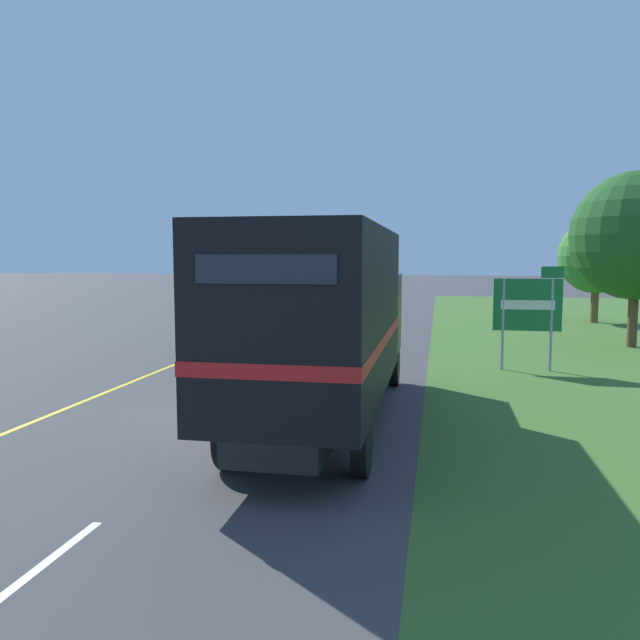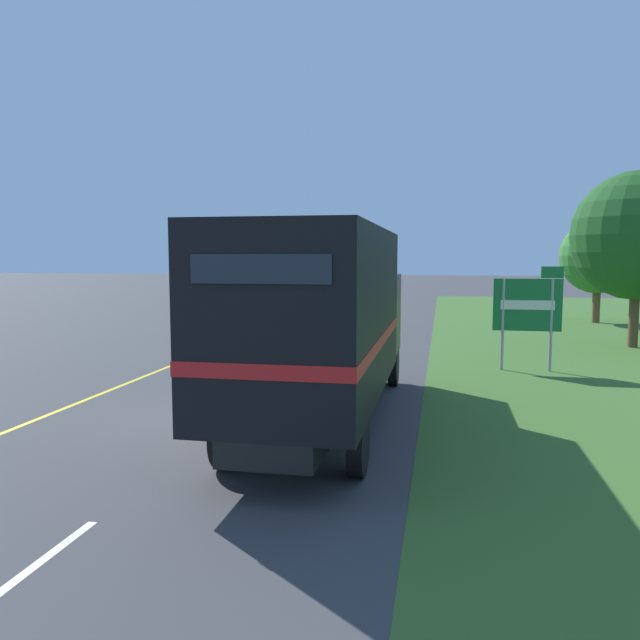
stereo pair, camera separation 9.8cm
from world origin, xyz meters
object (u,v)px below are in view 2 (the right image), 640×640
object	(u,v)px
horse_trailer_truck	(323,319)
highway_sign	(529,307)
lead_car_white	(307,309)
roadside_tree_mid	(598,256)
roadside_tree_near	(638,236)

from	to	relation	value
horse_trailer_truck	highway_sign	bearing A→B (deg)	56.23
lead_car_white	roadside_tree_mid	world-z (taller)	roadside_tree_mid
lead_car_white	highway_sign	world-z (taller)	highway_sign
highway_sign	roadside_tree_near	bearing A→B (deg)	52.09
roadside_tree_near	roadside_tree_mid	bearing A→B (deg)	85.32
horse_trailer_truck	lead_car_white	distance (m)	15.93
horse_trailer_truck	roadside_tree_mid	distance (m)	23.00
horse_trailer_truck	highway_sign	xyz separation A→B (m)	(4.53, 6.78, -0.25)
lead_car_white	roadside_tree_mid	distance (m)	14.47
horse_trailer_truck	lead_car_white	world-z (taller)	horse_trailer_truck
horse_trailer_truck	highway_sign	world-z (taller)	horse_trailer_truck
roadside_tree_mid	horse_trailer_truck	bearing A→B (deg)	-114.50
roadside_tree_mid	highway_sign	bearing A→B (deg)	-109.47
horse_trailer_truck	highway_sign	distance (m)	8.16
horse_trailer_truck	lead_car_white	xyz separation A→B (m)	(-3.69, 15.46, -1.13)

